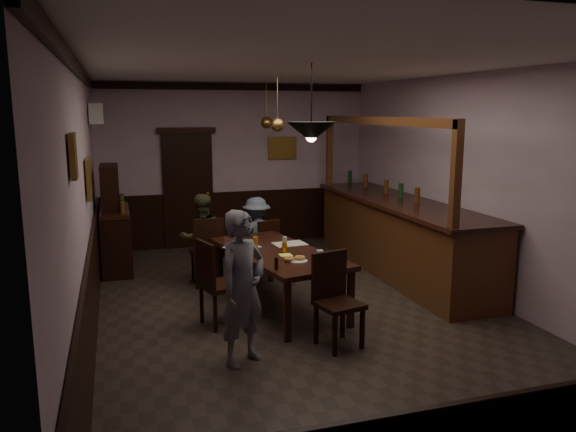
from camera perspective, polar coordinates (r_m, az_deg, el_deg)
name	(u,v)px	position (r m, az deg, el deg)	size (l,w,h in m)	color
room	(305,195)	(6.72, 1.72, 2.11)	(5.01, 8.01, 3.01)	#2D2621
dining_table	(278,256)	(7.14, -1.06, -4.04)	(1.43, 2.36, 0.75)	black
chair_far_left	(208,249)	(8.11, -8.18, -3.31)	(0.45, 0.45, 1.01)	black
chair_far_right	(265,246)	(8.49, -2.34, -3.03)	(0.49, 0.49, 0.89)	black
chair_near	(335,295)	(6.09, 4.78, -8.00)	(0.52, 0.52, 1.01)	black
chair_side	(215,280)	(6.62, -7.43, -6.42)	(0.55, 0.55, 1.03)	black
person_standing	(243,288)	(5.59, -4.62, -7.29)	(0.57, 0.37, 1.55)	slate
person_seated_left	(201,238)	(8.35, -8.79, -2.21)	(0.64, 0.50, 1.31)	#464A2C
person_seated_right	(257,235)	(8.70, -3.21, -1.97)	(0.77, 0.44, 1.19)	slate
newspaper_left	(242,247)	(7.31, -4.69, -3.16)	(0.42, 0.30, 0.01)	silver
newspaper_right	(290,244)	(7.46, 0.17, -2.84)	(0.42, 0.30, 0.01)	silver
napkin	(286,255)	(6.91, -0.25, -3.98)	(0.15, 0.15, 0.00)	#F0FC5C
saucer	(320,258)	(6.76, 3.28, -4.28)	(0.15, 0.15, 0.01)	white
coffee_cup	(320,253)	(6.82, 3.27, -3.77)	(0.08, 0.08, 0.07)	white
pastry_plate	(298,261)	(6.62, 1.05, -4.58)	(0.22, 0.22, 0.01)	white
pastry_ring_a	(289,259)	(6.61, 0.11, -4.36)	(0.13, 0.13, 0.04)	#C68C47
pastry_ring_b	(300,258)	(6.65, 1.20, -4.26)	(0.13, 0.13, 0.04)	#C68C47
soda_can	(284,248)	(7.03, -0.37, -3.22)	(0.07, 0.07, 0.12)	orange
beer_glass	(256,245)	(7.03, -3.31, -2.91)	(0.06, 0.06, 0.20)	#BF721E
water_glass	(285,243)	(7.23, -0.34, -2.72)	(0.06, 0.06, 0.15)	silver
pepper_mill	(276,263)	(6.28, -1.20, -4.83)	(0.04, 0.04, 0.14)	black
sideboard	(115,228)	(9.24, -17.19, -1.22)	(0.45, 1.26, 1.67)	black
bar_counter	(399,235)	(8.84, 11.24, -1.87)	(1.00, 4.30, 2.41)	#472A13
door_back	(188,191)	(10.41, -10.11, 2.52)	(0.90, 0.06, 2.10)	black
ac_unit	(97,114)	(9.19, -18.88, 9.81)	(0.20, 0.85, 0.30)	white
picture_left_small	(73,156)	(4.71, -20.96, 5.72)	(0.04, 0.28, 0.36)	olive
picture_left_large	(89,178)	(7.14, -19.57, 3.63)	(0.04, 0.62, 0.48)	olive
picture_back	(282,148)	(10.71, -0.59, 6.94)	(0.55, 0.04, 0.42)	olive
pendant_iron	(311,132)	(6.21, 2.38, 8.53)	(0.56, 0.56, 0.84)	black
pendant_brass_mid	(278,125)	(8.12, -1.07, 9.26)	(0.20, 0.20, 0.81)	#BF8C3F
pendant_brass_far	(267,123)	(9.47, -2.20, 9.46)	(0.20, 0.20, 0.81)	#BF8C3F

